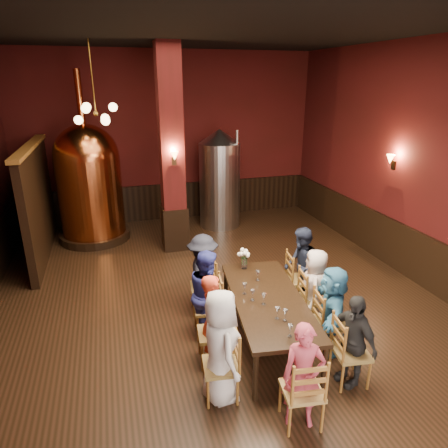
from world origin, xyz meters
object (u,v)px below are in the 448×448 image
object	(u,v)px
person_0	(220,346)
steel_vessel	(220,179)
person_1	(213,320)
copper_kettle	(89,182)
rose_vase	(244,256)
person_2	(208,294)
dining_table	(268,301)

from	to	relation	value
person_0	steel_vessel	world-z (taller)	steel_vessel
person_1	copper_kettle	xyz separation A→B (m)	(-1.65, 5.30, 0.78)
rose_vase	person_2	bearing A→B (deg)	-143.60
rose_vase	copper_kettle	bearing A→B (deg)	121.71
person_2	steel_vessel	bearing A→B (deg)	-13.20
dining_table	person_2	bearing A→B (deg)	158.78
copper_kettle	rose_vase	size ratio (longest dim) A/B	11.15
person_0	rose_vase	distance (m)	2.13
copper_kettle	steel_vessel	xyz separation A→B (m)	(3.26, 0.08, -0.16)
person_2	copper_kettle	size ratio (longest dim) A/B	0.35
person_1	person_2	xyz separation A→B (m)	(0.09, 0.65, 0.03)
person_2	steel_vessel	size ratio (longest dim) A/B	0.55
dining_table	person_2	xyz separation A→B (m)	(-0.80, 0.44, 0.02)
steel_vessel	person_1	bearing A→B (deg)	-106.61
dining_table	person_0	world-z (taller)	person_0
person_0	person_2	xyz separation A→B (m)	(0.17, 1.32, -0.03)
person_1	dining_table	bearing A→B (deg)	-61.63
person_2	person_1	bearing A→B (deg)	177.22
person_0	person_2	bearing A→B (deg)	-11.29
dining_table	copper_kettle	size ratio (longest dim) A/B	0.63
dining_table	steel_vessel	world-z (taller)	steel_vessel
person_1	copper_kettle	distance (m)	5.60
dining_table	rose_vase	bearing A→B (deg)	98.63
steel_vessel	rose_vase	bearing A→B (deg)	-100.12
dining_table	person_0	bearing A→B (deg)	-130.36
steel_vessel	rose_vase	distance (m)	4.23
person_2	copper_kettle	xyz separation A→B (m)	(-1.74, 4.64, 0.75)
rose_vase	dining_table	bearing A→B (deg)	-88.79
person_1	copper_kettle	size ratio (longest dim) A/B	0.34
dining_table	person_1	distance (m)	0.91
steel_vessel	rose_vase	xyz separation A→B (m)	(-0.74, -4.15, -0.31)
steel_vessel	person_0	bearing A→B (deg)	-105.63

